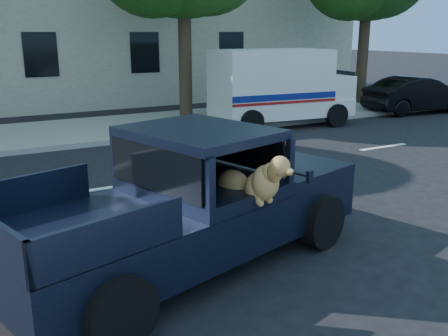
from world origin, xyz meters
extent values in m
plane|color=black|center=(0.00, 0.00, 0.00)|extent=(120.00, 120.00, 0.00)
cube|color=gray|center=(0.00, 9.20, 0.07)|extent=(60.00, 4.00, 0.15)
cylinder|color=#332619|center=(5.00, 9.60, 2.20)|extent=(0.44, 0.44, 4.40)
cylinder|color=#332619|center=(13.00, 9.60, 2.20)|extent=(0.44, 0.44, 4.40)
cube|color=black|center=(0.44, -0.37, 0.61)|extent=(5.40, 3.27, 0.64)
cube|color=black|center=(2.17, 0.12, 1.01)|extent=(1.94, 2.27, 0.16)
cube|color=black|center=(0.67, -0.31, 1.75)|extent=(1.97, 2.21, 0.12)
cube|color=black|center=(1.43, -0.09, 1.41)|extent=(0.70, 1.68, 0.55)
cube|color=black|center=(0.98, -0.67, 0.80)|extent=(0.66, 0.66, 0.37)
cube|color=black|center=(1.76, -1.26, 1.25)|extent=(0.11, 0.07, 0.16)
cube|color=silver|center=(7.49, 7.49, 0.59)|extent=(4.66, 2.43, 0.54)
cube|color=silver|center=(7.07, 7.53, 1.66)|extent=(3.81, 2.35, 1.61)
cube|color=silver|center=(9.25, 7.33, 1.23)|extent=(1.14, 2.06, 0.75)
cube|color=navy|center=(6.97, 6.51, 1.07)|extent=(3.63, 0.35, 0.19)
cube|color=#9E0F0F|center=(6.97, 6.51, 0.90)|extent=(3.63, 0.35, 0.07)
imported|color=black|center=(13.56, 7.12, 0.69)|extent=(1.97, 4.32, 1.37)
camera|label=1|loc=(-2.10, -6.03, 3.02)|focal=40.00mm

